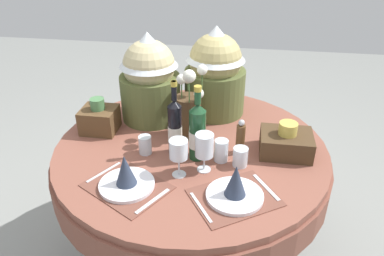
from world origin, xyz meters
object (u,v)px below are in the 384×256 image
flower_vase (189,110)px  gift_tub_back_centre (215,68)px  tumbler_mid (240,157)px  woven_basket_side_right (286,142)px  gift_tub_back_left (149,75)px  tumbler_near_left (145,145)px  pepper_mill (240,138)px  wine_glass_right (204,146)px  place_setting_left (126,178)px  tumbler_near_right (221,151)px  wine_bottle_centre (197,132)px  place_setting_right (235,189)px  woven_basket_side_left (99,119)px  wine_bottle_left (175,127)px  wine_glass_left (179,150)px  dining_table (191,165)px

flower_vase → gift_tub_back_centre: (0.10, 0.30, 0.12)m
tumbler_mid → woven_basket_side_right: bearing=33.9°
gift_tub_back_left → woven_basket_side_right: gift_tub_back_left is taller
tumbler_near_left → pepper_mill: size_ratio=0.51×
woven_basket_side_right → gift_tub_back_left: bearing=160.6°
tumbler_mid → woven_basket_side_right: woven_basket_side_right is taller
wine_glass_right → woven_basket_side_right: size_ratio=0.76×
place_setting_left → gift_tub_back_left: size_ratio=0.86×
woven_basket_side_right → place_setting_left: bearing=-151.2°
pepper_mill → gift_tub_back_centre: bearing=111.7°
tumbler_near_right → tumbler_near_left: bearing=178.8°
tumbler_mid → place_setting_left: bearing=-153.6°
tumbler_near_left → gift_tub_back_left: gift_tub_back_left is taller
wine_bottle_centre → place_setting_left: bearing=-134.8°
place_setting_right → gift_tub_back_left: (-0.51, 0.64, 0.21)m
wine_bottle_centre → woven_basket_side_left: size_ratio=1.97×
tumbler_mid → gift_tub_back_centre: gift_tub_back_centre is taller
place_setting_left → flower_vase: size_ratio=1.09×
woven_basket_side_left → wine_bottle_centre: bearing=-17.7°
place_setting_left → wine_bottle_centre: size_ratio=1.14×
wine_bottle_left → woven_basket_side_left: bearing=161.0°
place_setting_left → woven_basket_side_left: bearing=122.7°
wine_glass_right → woven_basket_side_left: size_ratio=0.99×
flower_vase → tumbler_mid: bearing=-40.2°
wine_bottle_left → wine_glass_left: 0.18m
wine_bottle_centre → woven_basket_side_right: size_ratio=1.51×
place_setting_left → wine_glass_left: size_ratio=2.34×
wine_bottle_left → tumbler_near_right: (0.23, -0.03, -0.09)m
pepper_mill → wine_glass_left: bearing=-139.4°
wine_bottle_centre → wine_glass_right: wine_bottle_centre is taller
flower_vase → pepper_mill: (0.27, -0.13, -0.06)m
woven_basket_side_left → woven_basket_side_right: bearing=-4.0°
place_setting_right → tumbler_mid: size_ratio=4.58×
gift_tub_back_left → wine_bottle_centre: bearing=-49.3°
gift_tub_back_centre → place_setting_right: bearing=-78.0°
place_setting_left → woven_basket_side_right: 0.79m
dining_table → woven_basket_side_right: 0.50m
wine_bottle_centre → tumbler_mid: 0.23m
woven_basket_side_left → tumbler_near_left: bearing=-30.8°
wine_glass_left → woven_basket_side_right: bearing=28.4°
wine_glass_right → gift_tub_back_centre: bearing=91.4°
wine_bottle_centre → tumbler_near_right: wine_bottle_centre is taller
flower_vase → woven_basket_side_left: size_ratio=2.06×
place_setting_right → woven_basket_side_right: woven_basket_side_right is taller
tumbler_near_left → tumbler_near_right: 0.37m
wine_bottle_left → woven_basket_side_right: 0.55m
place_setting_right → flower_vase: flower_vase is taller
place_setting_left → tumbler_mid: place_setting_left is taller
dining_table → wine_bottle_left: bearing=-128.7°
tumbler_near_right → wine_glass_left: bearing=-140.8°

